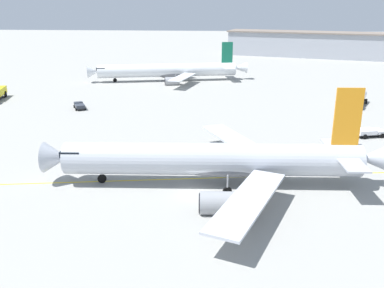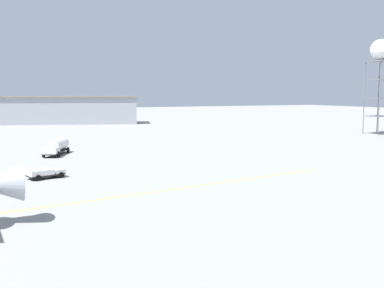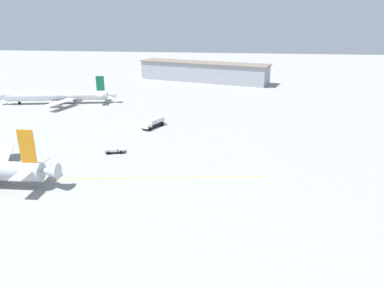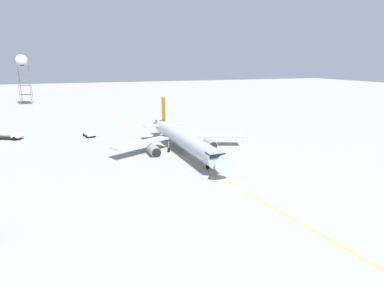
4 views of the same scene
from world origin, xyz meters
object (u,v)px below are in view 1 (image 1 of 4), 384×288
airliner_main (216,161)px  baggage_truck_truck (79,106)px  fuel_tanker_truck (359,98)px  airliner_secondary (169,71)px  pushback_tug_truck (369,132)px

airliner_main → baggage_truck_truck: size_ratio=9.60×
airliner_main → fuel_tanker_truck: bearing=-126.8°
fuel_tanker_truck → baggage_truck_truck: 60.68m
fuel_tanker_truck → baggage_truck_truck: bearing=-56.8°
baggage_truck_truck → airliner_secondary: bearing=-49.9°
airliner_main → fuel_tanker_truck: 54.21m
airliner_secondary → fuel_tanker_truck: (-45.40, 27.11, -1.29)m
fuel_tanker_truck → airliner_main: bearing=-8.3°
baggage_truck_truck → fuel_tanker_truck: bearing=-109.5°
pushback_tug_truck → baggage_truck_truck: size_ratio=1.18×
airliner_main → baggage_truck_truck: airliner_main is taller
airliner_main → fuel_tanker_truck: (-30.19, -45.00, -1.53)m
airliner_main → pushback_tug_truck: airliner_main is taller
airliner_secondary → fuel_tanker_truck: 52.89m
airliner_secondary → baggage_truck_truck: size_ratio=10.24×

